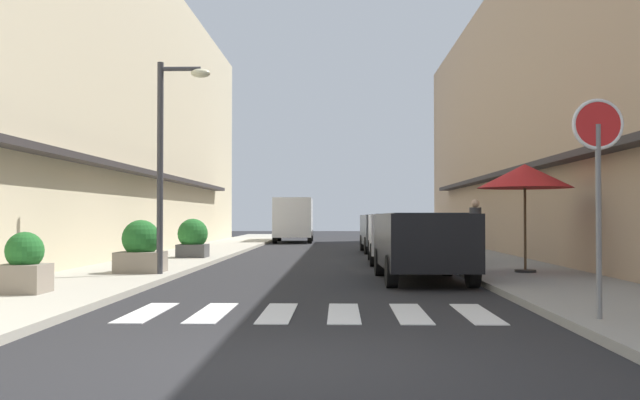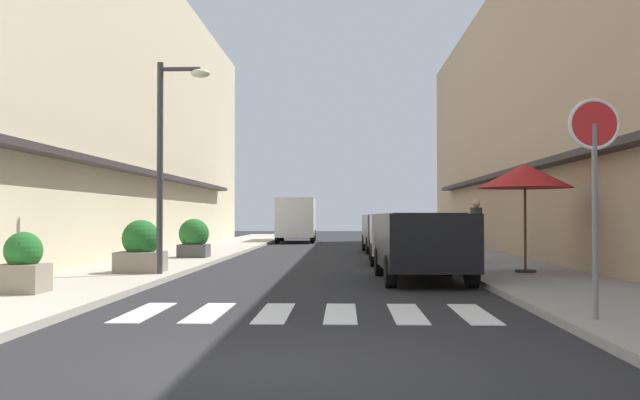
% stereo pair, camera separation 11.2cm
% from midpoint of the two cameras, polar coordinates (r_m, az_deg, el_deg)
% --- Properties ---
extents(ground_plane, '(90.23, 90.23, 0.00)m').
position_cam_midpoint_polar(ground_plane, '(23.23, 0.38, -4.74)').
color(ground_plane, '#232326').
extents(sidewalk_left, '(2.86, 57.42, 0.12)m').
position_cam_midpoint_polar(sidewalk_left, '(23.79, -10.98, -4.49)').
color(sidewalk_left, '#ADA899').
rests_on(sidewalk_left, ground_plane).
extents(sidewalk_right, '(2.86, 57.42, 0.12)m').
position_cam_midpoint_polar(sidewalk_right, '(23.60, 11.83, -4.51)').
color(sidewalk_right, gray).
rests_on(sidewalk_right, ground_plane).
extents(building_row_left, '(5.50, 38.91, 10.47)m').
position_cam_midpoint_polar(building_row_left, '(26.16, -18.92, 7.22)').
color(building_row_left, beige).
rests_on(building_row_left, ground_plane).
extents(building_row_right, '(5.50, 38.91, 9.92)m').
position_cam_midpoint_polar(building_row_right, '(25.81, 20.03, 6.72)').
color(building_row_right, tan).
rests_on(building_row_right, ground_plane).
extents(crosswalk, '(5.20, 2.20, 0.01)m').
position_cam_midpoint_polar(crosswalk, '(10.58, -1.03, -8.86)').
color(crosswalk, silver).
rests_on(crosswalk, ground_plane).
extents(parked_car_near, '(1.89, 4.44, 1.47)m').
position_cam_midpoint_polar(parked_car_near, '(15.77, 7.81, -3.01)').
color(parked_car_near, black).
rests_on(parked_car_near, ground_plane).
extents(parked_car_mid, '(1.88, 4.24, 1.47)m').
position_cam_midpoint_polar(parked_car_mid, '(21.64, 6.10, -2.54)').
color(parked_car_mid, silver).
rests_on(parked_car_mid, ground_plane).
extents(parked_car_far, '(1.90, 4.12, 1.47)m').
position_cam_midpoint_polar(parked_car_far, '(27.99, 5.07, -2.26)').
color(parked_car_far, '#4C5156').
rests_on(parked_car_far, ground_plane).
extents(delivery_van, '(2.09, 5.44, 2.37)m').
position_cam_midpoint_polar(delivery_van, '(38.99, -2.15, -1.27)').
color(delivery_van, silver).
rests_on(delivery_van, ground_plane).
extents(round_street_sign, '(0.65, 0.07, 2.76)m').
position_cam_midpoint_polar(round_street_sign, '(9.74, 20.68, 3.71)').
color(round_street_sign, slate).
rests_on(round_street_sign, sidewalk_right).
extents(street_lamp, '(1.19, 0.28, 4.72)m').
position_cam_midpoint_polar(street_lamp, '(16.58, -11.92, 4.46)').
color(street_lamp, '#38383D').
rests_on(street_lamp, sidewalk_left).
extents(cafe_umbrella, '(2.17, 2.17, 2.48)m').
position_cam_midpoint_polar(cafe_umbrella, '(17.26, 15.59, 1.77)').
color(cafe_umbrella, '#262626').
rests_on(cafe_umbrella, sidewalk_right).
extents(planter_corner, '(0.72, 0.72, 1.02)m').
position_cam_midpoint_polar(planter_corner, '(13.12, -22.40, -4.70)').
color(planter_corner, gray).
rests_on(planter_corner, sidewalk_left).
extents(planter_midblock, '(1.01, 1.01, 1.20)m').
position_cam_midpoint_polar(planter_midblock, '(17.13, -14.07, -3.73)').
color(planter_midblock, gray).
rests_on(planter_midblock, sidewalk_left).
extents(planter_far, '(0.94, 0.94, 1.20)m').
position_cam_midpoint_polar(planter_far, '(23.00, -10.09, -2.99)').
color(planter_far, '#4C4C4C').
rests_on(planter_far, sidewalk_left).
extents(pedestrian_walking_near, '(0.34, 0.34, 1.76)m').
position_cam_midpoint_polar(pedestrian_walking_near, '(21.06, 11.95, -2.21)').
color(pedestrian_walking_near, '#282B33').
rests_on(pedestrian_walking_near, sidewalk_right).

